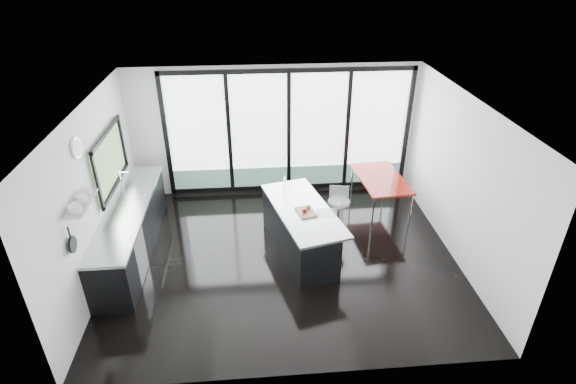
{
  "coord_description": "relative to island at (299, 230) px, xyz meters",
  "views": [
    {
      "loc": [
        -0.47,
        -6.39,
        4.9
      ],
      "look_at": [
        0.1,
        0.3,
        1.15
      ],
      "focal_mm": 28.0,
      "sensor_mm": 36.0,
      "label": 1
    }
  ],
  "objects": [
    {
      "name": "wall_right",
      "position": [
        2.72,
        -0.17,
        0.96
      ],
      "size": [
        0.0,
        5.0,
        2.8
      ],
      "primitive_type": "cube",
      "color": "silver",
      "rests_on": "ground"
    },
    {
      "name": "wall_front",
      "position": [
        -0.28,
        -2.67,
        0.96
      ],
      "size": [
        6.0,
        0.0,
        2.8
      ],
      "primitive_type": "cube",
      "color": "silver",
      "rests_on": "ground"
    },
    {
      "name": "ceiling",
      "position": [
        -0.28,
        -0.17,
        2.36
      ],
      "size": [
        6.0,
        5.0,
        0.0
      ],
      "primitive_type": "cube",
      "color": "white",
      "rests_on": "wall_back"
    },
    {
      "name": "red_table",
      "position": [
        1.77,
        1.18,
        -0.04
      ],
      "size": [
        0.96,
        1.55,
        0.8
      ],
      "primitive_type": "cube",
      "rotation": [
        0.0,
        0.0,
        0.08
      ],
      "color": "maroon",
      "rests_on": "floor"
    },
    {
      "name": "bar_stool_near",
      "position": [
        0.46,
        -0.32,
        -0.07
      ],
      "size": [
        0.47,
        0.47,
        0.74
      ],
      "primitive_type": "cylinder",
      "rotation": [
        0.0,
        0.0,
        -0.0
      ],
      "color": "silver",
      "rests_on": "floor"
    },
    {
      "name": "bar_stool_far",
      "position": [
        0.78,
        0.45,
        -0.07
      ],
      "size": [
        0.54,
        0.54,
        0.74
      ],
      "primitive_type": "cylinder",
      "rotation": [
        0.0,
        0.0,
        -0.18
      ],
      "color": "silver",
      "rests_on": "floor"
    },
    {
      "name": "counter_cabinets",
      "position": [
        -2.96,
        0.23,
        0.02
      ],
      "size": [
        0.69,
        3.24,
        1.36
      ],
      "color": "black",
      "rests_on": "floor"
    },
    {
      "name": "island",
      "position": [
        0.0,
        0.0,
        0.0
      ],
      "size": [
        1.4,
        2.29,
        1.13
      ],
      "color": "black",
      "rests_on": "floor"
    },
    {
      "name": "floor",
      "position": [
        -0.28,
        -0.17,
        -0.44
      ],
      "size": [
        6.0,
        5.0,
        0.0
      ],
      "primitive_type": "cube",
      "color": "black",
      "rests_on": "ground"
    },
    {
      "name": "wall_back",
      "position": [
        -0.01,
        2.29,
        0.83
      ],
      "size": [
        6.0,
        0.09,
        2.8
      ],
      "color": "silver",
      "rests_on": "ground"
    },
    {
      "name": "wall_left",
      "position": [
        -3.26,
        0.1,
        1.12
      ],
      "size": [
        0.26,
        5.0,
        2.8
      ],
      "color": "silver",
      "rests_on": "ground"
    }
  ]
}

